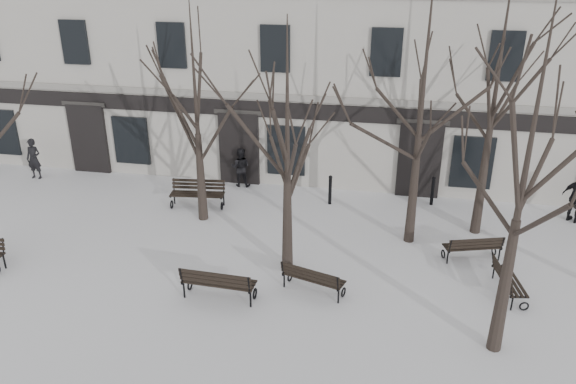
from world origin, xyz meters
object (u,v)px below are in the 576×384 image
(tree_1, at_px, (287,120))
(tree_2, at_px, (530,146))
(bench_4, at_px, (473,247))
(bench_5, at_px, (508,280))
(bench_2, at_px, (313,278))
(bench_3, at_px, (198,193))
(bench_1, at_px, (218,282))

(tree_1, bearing_deg, tree_2, -26.23)
(tree_2, height_order, bench_4, tree_2)
(bench_5, bearing_deg, bench_2, 91.02)
(bench_3, bearing_deg, bench_5, -27.32)
(tree_2, distance_m, bench_1, 8.41)
(bench_1, distance_m, bench_5, 7.89)
(bench_1, bearing_deg, bench_3, -63.11)
(bench_3, height_order, bench_5, bench_3)
(bench_4, height_order, bench_5, bench_4)
(tree_1, xyz_separation_m, bench_5, (6.19, -0.27, -4.09))
(tree_1, height_order, bench_4, tree_1)
(tree_1, bearing_deg, bench_4, 14.69)
(tree_1, bearing_deg, bench_3, 138.64)
(tree_1, relative_size, bench_1, 3.59)
(tree_2, xyz_separation_m, bench_2, (-4.61, 1.48, -4.60))
(bench_1, height_order, bench_2, bench_1)
(tree_2, distance_m, bench_2, 6.68)
(bench_2, relative_size, bench_5, 1.08)
(bench_3, xyz_separation_m, bench_4, (9.51, -2.14, -0.07))
(bench_3, distance_m, bench_4, 9.75)
(tree_1, relative_size, bench_5, 4.26)
(bench_2, relative_size, bench_4, 1.01)
(bench_3, bearing_deg, bench_4, -19.45)
(bench_1, height_order, bench_4, bench_1)
(bench_1, distance_m, bench_2, 2.58)
(bench_4, bearing_deg, bench_5, 95.84)
(bench_2, bearing_deg, bench_3, -26.81)
(bench_4, relative_size, bench_5, 1.06)
(bench_1, relative_size, bench_2, 1.10)
(tree_1, relative_size, bench_3, 3.59)
(bench_1, bearing_deg, bench_5, -164.48)
(bench_5, bearing_deg, bench_1, 93.51)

